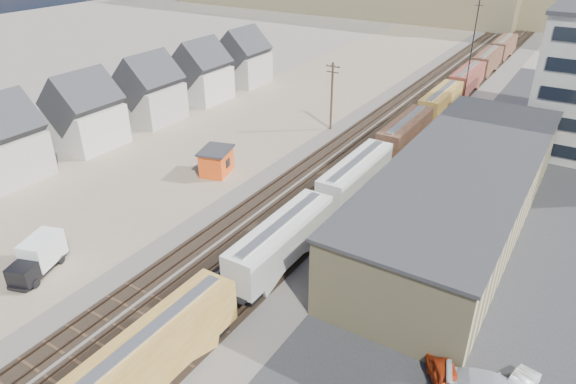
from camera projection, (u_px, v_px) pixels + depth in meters
The scene contains 14 objects.
ground at pixel (180, 310), 41.14m from camera, with size 300.00×300.00×0.00m, color #6B6356.
ballast_bed at pixel (404, 124), 78.55m from camera, with size 18.00×200.00×0.06m, color #4C4742.
dirt_yard at pixel (259, 119), 80.42m from camera, with size 24.00×180.00×0.03m, color #7C6D55.
asphalt_lot at pixel (544, 201), 57.05m from camera, with size 26.00×120.00×0.04m, color #232326.
rail_tracks at pixel (401, 122), 78.77m from camera, with size 11.40×200.00×0.24m.
freight_train at pixel (424, 116), 73.42m from camera, with size 3.00×119.74×4.46m.
warehouse at pixel (461, 192), 51.13m from camera, with size 12.40×40.40×7.25m.
utility_pole_north at pixel (332, 95), 74.05m from camera, with size 2.20×0.32×10.00m.
radio_mast at pixel (471, 56), 78.96m from camera, with size 1.20×0.16×18.00m.
townhouse_row at pixel (119, 103), 73.69m from camera, with size 8.15×68.16×10.47m.
box_truck at pixel (38, 257), 44.92m from camera, with size 3.88×6.16×3.09m.
maintenance_shed at pixel (216, 161), 62.53m from camera, with size 4.46×5.14×3.21m.
parked_car_red at pixel (446, 379), 33.98m from camera, with size 1.86×4.63×1.58m, color #A42E0F.
parked_car_blue at pixel (574, 136), 72.28m from camera, with size 2.29×4.96×1.38m, color navy.
Camera 1 is at (24.22, -22.40, 27.74)m, focal length 32.00 mm.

